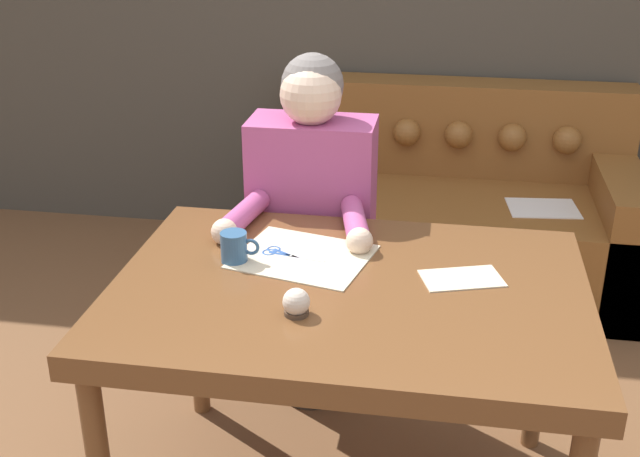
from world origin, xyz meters
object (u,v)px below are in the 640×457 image
dining_table (349,310)px  mug (235,247)px  person (312,234)px  couch (453,215)px  pin_cushion (296,303)px  scissors (282,254)px

dining_table → mug: mug is taller
dining_table → mug: bearing=165.1°
person → mug: size_ratio=11.24×
dining_table → couch: bearing=80.1°
person → pin_cushion: bearing=-82.9°
couch → pin_cushion: couch is taller
scissors → pin_cushion: bearing=-72.2°
dining_table → mug: size_ratio=11.38×
pin_cushion → scissors: bearing=107.8°
couch → person: person is taller
mug → pin_cushion: bearing=-49.2°
dining_table → scissors: bearing=144.5°
scissors → couch: bearing=71.3°
dining_table → couch: 1.70m
dining_table → person: 0.62m
scissors → pin_cushion: pin_cushion is taller
dining_table → scissors: size_ratio=6.67×
mug → pin_cushion: (0.23, -0.27, -0.01)m
mug → pin_cushion: size_ratio=1.58×
dining_table → couch: (0.28, 1.64, -0.38)m
dining_table → scissors: (-0.22, 0.15, 0.08)m
couch → mug: bearing=-112.1°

